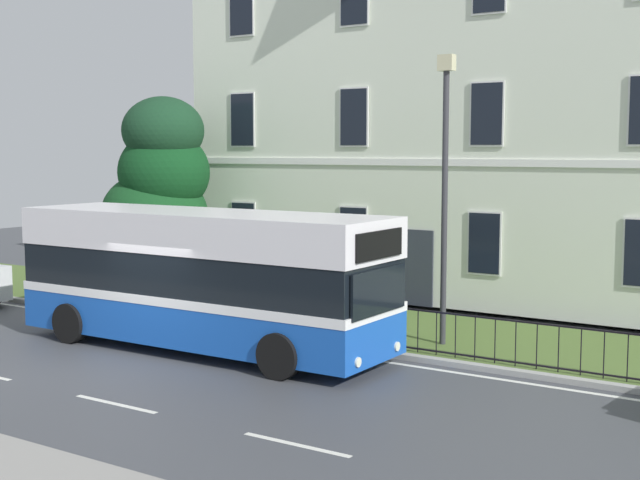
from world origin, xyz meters
The scene contains 7 objects.
ground_plane centered at (0.00, 0.91, -0.02)m, with size 60.00×56.00×0.18m.
georgian_townhouse centered at (2.27, 13.80, 7.09)m, with size 17.08×8.47×13.86m.
iron_verge_railing centered at (2.27, 4.40, 0.62)m, with size 15.40×0.04×0.97m.
evergreen_tree centered at (-5.73, 7.58, 2.86)m, with size 3.97×3.85×6.14m.
single_decker_bus centered at (0.42, 2.43, 1.68)m, with size 9.37×2.78×3.20m.
street_lamp_post centered at (5.09, 5.47, 3.91)m, with size 0.36×0.24×6.61m.
litter_bin centered at (-0.30, 4.78, 0.63)m, with size 0.49×0.49×1.02m.
Camera 1 is at (13.53, -12.64, 4.60)m, focal length 48.77 mm.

